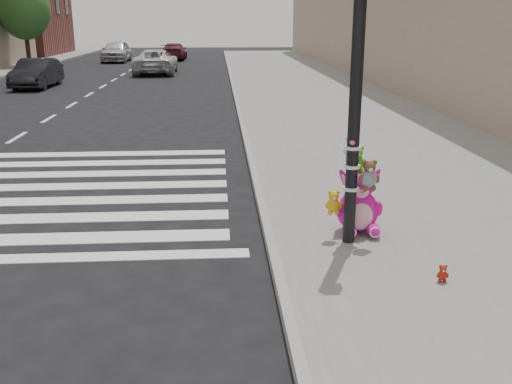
{
  "coord_description": "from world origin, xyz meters",
  "views": [
    {
      "loc": [
        0.87,
        -5.31,
        3.04
      ],
      "look_at": [
        1.37,
        2.18,
        0.75
      ],
      "focal_mm": 40.0,
      "sensor_mm": 36.0,
      "label": 1
    }
  ],
  "objects_px": {
    "red_teddy": "(443,273)",
    "car_white_near": "(156,62)",
    "signal_pole": "(356,119)",
    "pink_bunny": "(358,206)",
    "car_dark_far": "(37,73)"
  },
  "relations": [
    {
      "from": "pink_bunny",
      "to": "car_white_near",
      "type": "xyz_separation_m",
      "value": [
        -5.47,
        26.23,
        0.16
      ]
    },
    {
      "from": "pink_bunny",
      "to": "car_dark_far",
      "type": "xyz_separation_m",
      "value": [
        -10.2,
        19.59,
        0.14
      ]
    },
    {
      "from": "red_teddy",
      "to": "car_white_near",
      "type": "height_order",
      "value": "car_white_near"
    },
    {
      "from": "signal_pole",
      "to": "car_white_near",
      "type": "relative_size",
      "value": 0.81
    },
    {
      "from": "pink_bunny",
      "to": "car_dark_far",
      "type": "height_order",
      "value": "car_dark_far"
    },
    {
      "from": "pink_bunny",
      "to": "red_teddy",
      "type": "bearing_deg",
      "value": -69.73
    },
    {
      "from": "red_teddy",
      "to": "car_dark_far",
      "type": "xyz_separation_m",
      "value": [
        -10.79,
        21.26,
        0.41
      ]
    },
    {
      "from": "car_dark_far",
      "to": "car_white_near",
      "type": "height_order",
      "value": "car_white_near"
    },
    {
      "from": "red_teddy",
      "to": "pink_bunny",
      "type": "bearing_deg",
      "value": 114.79
    },
    {
      "from": "pink_bunny",
      "to": "car_white_near",
      "type": "distance_m",
      "value": 26.79
    },
    {
      "from": "signal_pole",
      "to": "red_teddy",
      "type": "bearing_deg",
      "value": -59.32
    },
    {
      "from": "signal_pole",
      "to": "pink_bunny",
      "type": "bearing_deg",
      "value": 62.25
    },
    {
      "from": "signal_pole",
      "to": "car_white_near",
      "type": "bearing_deg",
      "value": 101.23
    },
    {
      "from": "signal_pole",
      "to": "car_dark_far",
      "type": "distance_m",
      "value": 22.35
    },
    {
      "from": "signal_pole",
      "to": "car_white_near",
      "type": "height_order",
      "value": "signal_pole"
    }
  ]
}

